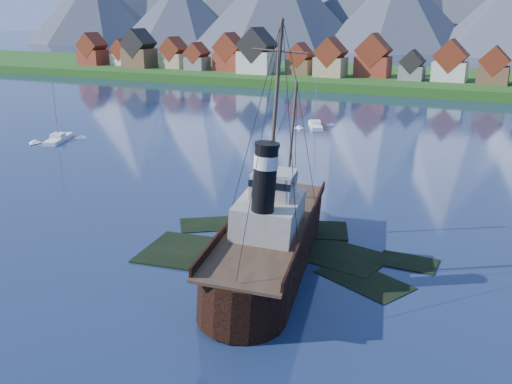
% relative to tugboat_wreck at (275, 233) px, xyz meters
% --- Properties ---
extents(ground, '(1400.00, 1400.00, 0.00)m').
position_rel_tugboat_wreck_xyz_m(ground, '(-2.40, 0.95, -3.25)').
color(ground, '#192747').
rests_on(ground, ground).
extents(shoal, '(31.71, 21.24, 1.14)m').
position_rel_tugboat_wreck_xyz_m(shoal, '(-0.62, 3.10, -3.59)').
color(shoal, black).
rests_on(shoal, ground).
extents(shore_bank, '(600.00, 80.00, 3.20)m').
position_rel_tugboat_wreck_xyz_m(shore_bank, '(-2.40, 170.95, -3.25)').
color(shore_bank, '#214A15').
rests_on(shore_bank, ground).
extents(seawall, '(600.00, 2.50, 2.00)m').
position_rel_tugboat_wreck_xyz_m(seawall, '(-2.40, 132.95, -3.25)').
color(seawall, '#3F3D38').
rests_on(seawall, ground).
extents(town, '(250.96, 16.69, 17.30)m').
position_rel_tugboat_wreck_xyz_m(town, '(-35.52, 153.13, 5.74)').
color(town, maroon).
rests_on(town, ground).
extents(tugboat_wreck, '(7.60, 32.74, 25.94)m').
position_rel_tugboat_wreck_xyz_m(tugboat_wreck, '(0.00, 0.00, 0.00)').
color(tugboat_wreck, black).
rests_on(tugboat_wreck, ground).
extents(sailboat_a, '(6.66, 10.62, 12.78)m').
position_rel_tugboat_wreck_xyz_m(sailboat_a, '(-64.14, 35.10, -2.96)').
color(sailboat_a, white).
rests_on(sailboat_a, ground).
extents(sailboat_c, '(6.51, 9.83, 12.58)m').
position_rel_tugboat_wreck_xyz_m(sailboat_c, '(-21.94, 72.07, -2.96)').
color(sailboat_c, white).
rests_on(sailboat_c, ground).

